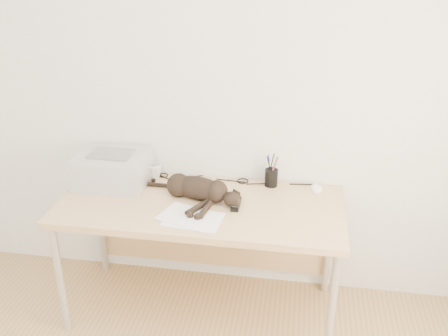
% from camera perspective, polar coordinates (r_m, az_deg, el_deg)
% --- Properties ---
extents(wall_back, '(3.50, 0.00, 3.50)m').
position_cam_1_polar(wall_back, '(2.92, -1.48, 9.03)').
color(wall_back, white).
rests_on(wall_back, floor).
extents(desk, '(1.60, 0.70, 0.74)m').
position_cam_1_polar(desk, '(2.94, -2.33, -5.53)').
color(desk, tan).
rests_on(desk, floor).
extents(printer, '(0.42, 0.36, 0.20)m').
position_cam_1_polar(printer, '(3.07, -12.58, -0.07)').
color(printer, '#AAAAAF').
rests_on(printer, desk).
extents(papers, '(0.37, 0.29, 0.01)m').
position_cam_1_polar(papers, '(2.66, -3.81, -5.70)').
color(papers, white).
rests_on(papers, desk).
extents(cat, '(0.59, 0.38, 0.14)m').
position_cam_1_polar(cat, '(2.83, -3.25, -2.40)').
color(cat, black).
rests_on(cat, desk).
extents(mug, '(0.14, 0.14, 0.09)m').
position_cam_1_polar(mug, '(3.11, -8.01, -0.31)').
color(mug, white).
rests_on(mug, desk).
extents(pen_cup, '(0.08, 0.08, 0.20)m').
position_cam_1_polar(pen_cup, '(2.99, 5.43, -1.06)').
color(pen_cup, black).
rests_on(pen_cup, desk).
extents(remote_grey, '(0.10, 0.17, 0.02)m').
position_cam_1_polar(remote_grey, '(2.98, -1.67, -2.00)').
color(remote_grey, slate).
rests_on(remote_grey, desk).
extents(remote_black, '(0.05, 0.16, 0.02)m').
position_cam_1_polar(remote_black, '(2.78, 1.39, -4.13)').
color(remote_black, black).
rests_on(remote_black, desk).
extents(mouse, '(0.07, 0.12, 0.04)m').
position_cam_1_polar(mouse, '(3.00, 10.52, -2.09)').
color(mouse, white).
rests_on(mouse, desk).
extents(cable_tangle, '(1.36, 0.07, 0.01)m').
position_cam_1_polar(cable_tangle, '(3.07, -1.55, -1.22)').
color(cable_tangle, black).
rests_on(cable_tangle, desk).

